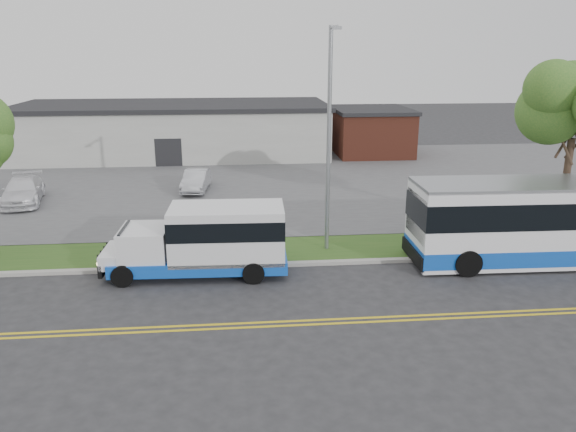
{
  "coord_description": "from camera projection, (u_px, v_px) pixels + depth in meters",
  "views": [
    {
      "loc": [
        -0.96,
        -20.62,
        8.71
      ],
      "look_at": [
        1.28,
        3.0,
        1.6
      ],
      "focal_mm": 35.0,
      "sensor_mm": 36.0,
      "label": 1
    }
  ],
  "objects": [
    {
      "name": "brick_wing",
      "position": [
        371.0,
        131.0,
        47.43
      ],
      "size": [
        6.3,
        7.3,
        3.9
      ],
      "color": "brown",
      "rests_on": "ground"
    },
    {
      "name": "grocery_bag_left",
      "position": [
        144.0,
        259.0,
        23.46
      ],
      "size": [
        0.32,
        0.32,
        0.32
      ],
      "primitive_type": "sphere",
      "color": "white",
      "rests_on": "verge"
    },
    {
      "name": "ground",
      "position": [
        263.0,
        277.0,
        22.25
      ],
      "size": [
        140.0,
        140.0,
        0.0
      ],
      "primitive_type": "plane",
      "color": "#28282B",
      "rests_on": "ground"
    },
    {
      "name": "parking_lot",
      "position": [
        250.0,
        180.0,
        38.45
      ],
      "size": [
        80.0,
        25.0,
        0.1
      ],
      "primitive_type": "cube",
      "color": "#4C4C4F",
      "rests_on": "ground"
    },
    {
      "name": "parked_car_b",
      "position": [
        23.0,
        191.0,
        32.38
      ],
      "size": [
        2.96,
        5.27,
        1.44
      ],
      "primitive_type": "imported",
      "rotation": [
        0.0,
        0.0,
        0.2
      ],
      "color": "silver",
      "rests_on": "parking_lot"
    },
    {
      "name": "tree_east",
      "position": [
        576.0,
        108.0,
        24.59
      ],
      "size": [
        5.2,
        5.2,
        8.33
      ],
      "color": "#39281F",
      "rests_on": "verge"
    },
    {
      "name": "transit_bus",
      "position": [
        561.0,
        221.0,
        23.45
      ],
      "size": [
        12.63,
        3.25,
        3.49
      ],
      "rotation": [
        0.0,
        0.0,
        -0.02
      ],
      "color": "white",
      "rests_on": "ground"
    },
    {
      "name": "grocery_bag_right",
      "position": [
        160.0,
        254.0,
        23.99
      ],
      "size": [
        0.32,
        0.32,
        0.32
      ],
      "primitive_type": "sphere",
      "color": "white",
      "rests_on": "verge"
    },
    {
      "name": "lane_line_north",
      "position": [
        269.0,
        322.0,
        18.58
      ],
      "size": [
        70.0,
        0.12,
        0.01
      ],
      "primitive_type": "cube",
      "color": "gold",
      "rests_on": "ground"
    },
    {
      "name": "commercial_building",
      "position": [
        174.0,
        130.0,
        46.82
      ],
      "size": [
        25.4,
        10.4,
        4.35
      ],
      "color": "#9E9E99",
      "rests_on": "ground"
    },
    {
      "name": "verge",
      "position": [
        260.0,
        251.0,
        25.0
      ],
      "size": [
        80.0,
        3.3,
        0.1
      ],
      "primitive_type": "cube",
      "color": "#2B531B",
      "rests_on": "ground"
    },
    {
      "name": "streetlight_near",
      "position": [
        329.0,
        134.0,
        23.62
      ],
      "size": [
        0.35,
        1.53,
        9.5
      ],
      "color": "gray",
      "rests_on": "verge"
    },
    {
      "name": "parked_car_a",
      "position": [
        196.0,
        180.0,
        35.19
      ],
      "size": [
        1.8,
        4.13,
        1.32
      ],
      "primitive_type": "imported",
      "rotation": [
        0.0,
        0.0,
        -0.1
      ],
      "color": "#AFB0B6",
      "rests_on": "parking_lot"
    },
    {
      "name": "pedestrian",
      "position": [
        151.0,
        242.0,
        23.55
      ],
      "size": [
        0.59,
        0.4,
        1.56
      ],
      "primitive_type": "imported",
      "rotation": [
        0.0,
        0.0,
        3.09
      ],
      "color": "black",
      "rests_on": "verge"
    },
    {
      "name": "shuttle_bus",
      "position": [
        209.0,
        238.0,
        22.18
      ],
      "size": [
        7.36,
        2.66,
        2.79
      ],
      "rotation": [
        0.0,
        0.0,
        -0.03
      ],
      "color": "#1049B5",
      "rests_on": "ground"
    },
    {
      "name": "curb",
      "position": [
        262.0,
        265.0,
        23.28
      ],
      "size": [
        80.0,
        0.3,
        0.15
      ],
      "primitive_type": "cube",
      "color": "#9E9B93",
      "rests_on": "ground"
    },
    {
      "name": "lane_line_south",
      "position": [
        270.0,
        326.0,
        18.29
      ],
      "size": [
        70.0,
        0.12,
        0.01
      ],
      "primitive_type": "cube",
      "color": "gold",
      "rests_on": "ground"
    }
  ]
}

